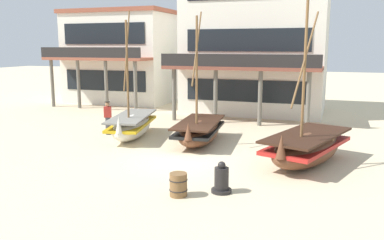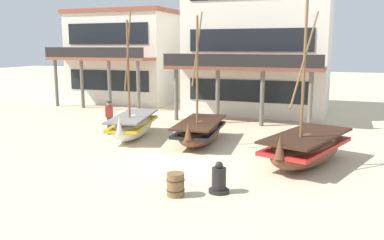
% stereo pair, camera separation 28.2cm
% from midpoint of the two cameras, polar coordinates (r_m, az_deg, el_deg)
% --- Properties ---
extents(ground_plane, '(120.00, 120.00, 0.00)m').
position_cam_midpoint_polar(ground_plane, '(16.14, -1.71, -5.50)').
color(ground_plane, beige).
extents(fishing_boat_near_left, '(2.13, 4.43, 5.88)m').
position_cam_midpoint_polar(fishing_boat_near_left, '(18.60, 0.56, -1.53)').
color(fishing_boat_near_left, brown).
rests_on(fishing_boat_near_left, ground).
extents(fishing_boat_centre_large, '(3.18, 4.91, 5.96)m').
position_cam_midpoint_polar(fishing_boat_centre_large, '(15.85, 15.20, -3.70)').
color(fishing_boat_centre_large, brown).
rests_on(fishing_boat_centre_large, ground).
extents(fishing_boat_far_right, '(2.45, 4.61, 6.01)m').
position_cam_midpoint_polar(fishing_boat_far_right, '(19.96, -8.80, -0.72)').
color(fishing_boat_far_right, silver).
rests_on(fishing_boat_far_right, ground).
extents(fisherman_by_hull, '(0.42, 0.35, 1.68)m').
position_cam_midpoint_polar(fisherman_by_hull, '(20.86, -12.05, 0.25)').
color(fisherman_by_hull, '#33333D').
rests_on(fisherman_by_hull, ground).
extents(capstan_winch, '(0.63, 0.63, 0.97)m').
position_cam_midpoint_polar(capstan_winch, '(12.52, 3.49, -8.37)').
color(capstan_winch, black).
rests_on(capstan_winch, ground).
extents(wooden_barrel, '(0.56, 0.56, 0.70)m').
position_cam_midpoint_polar(wooden_barrel, '(12.23, -2.58, -9.00)').
color(wooden_barrel, brown).
rests_on(wooden_barrel, ground).
extents(harbor_building_main, '(9.36, 8.96, 9.48)m').
position_cam_midpoint_polar(harbor_building_main, '(28.14, 8.72, 10.87)').
color(harbor_building_main, silver).
rests_on(harbor_building_main, ground).
extents(harbor_building_annex, '(8.23, 8.89, 7.11)m').
position_cam_midpoint_polar(harbor_building_annex, '(33.81, -9.40, 8.76)').
color(harbor_building_annex, silver).
rests_on(harbor_building_annex, ground).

